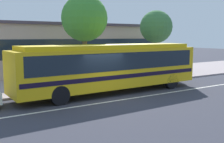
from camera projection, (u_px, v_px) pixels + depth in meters
ground_plane at (103, 99)px, 15.22m from camera, size 120.00×120.00×0.00m
sidewalk_slab at (59, 82)px, 20.64m from camera, size 60.00×8.00×0.12m
lane_stripe_center at (111, 101)px, 14.55m from camera, size 56.00×0.16×0.01m
transit_bus at (111, 65)px, 16.65m from camera, size 12.03×2.80×2.96m
pedestrian_waiting_near_sign at (50, 75)px, 16.79m from camera, size 0.48×0.48×1.69m
pedestrian_walking_along_curb at (155, 66)px, 21.78m from camera, size 0.47×0.47×1.73m
pedestrian_standing_by_tree at (156, 66)px, 21.97m from camera, size 0.36×0.36×1.68m
bus_stop_sign at (153, 60)px, 21.08m from camera, size 0.08×0.44×2.36m
street_tree_near_stop at (84, 19)px, 19.09m from camera, size 3.26×3.26×6.23m
street_tree_mid_block at (156, 27)px, 24.56m from camera, size 2.93×2.93×5.66m
station_building at (50, 48)px, 26.83m from camera, size 22.00×8.56×4.66m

